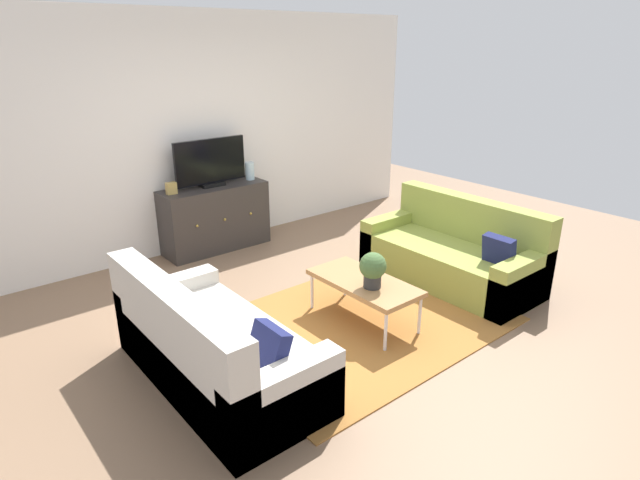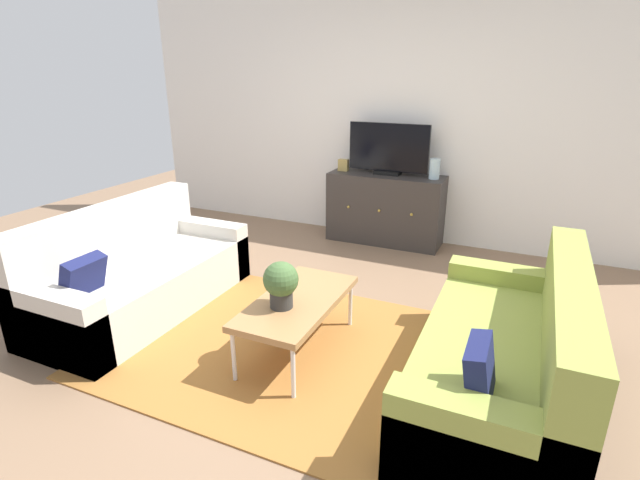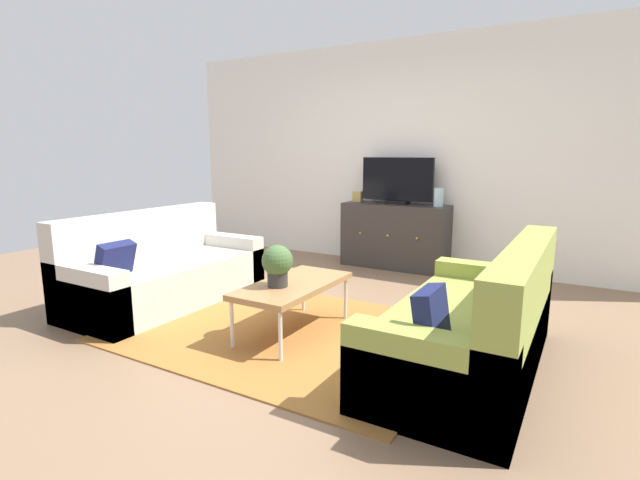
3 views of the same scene
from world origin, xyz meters
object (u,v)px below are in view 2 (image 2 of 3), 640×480
Objects in this scene: couch_left_side at (135,276)px; potted_plant at (281,283)px; glass_vase at (435,169)px; mantel_clock at (343,165)px; couch_right_side at (512,361)px; coffee_table at (297,303)px; flat_screen_tv at (389,149)px; tv_console at (385,209)px.

couch_left_side is 5.82× the size of potted_plant.
glass_vase is at bearing 51.37° from couch_left_side.
mantel_clock is (0.87, 2.37, 0.56)m from couch_left_side.
mantel_clock is (-2.01, 2.37, 0.56)m from couch_right_side.
glass_vase reaches higher than mantel_clock.
coffee_table is (1.51, -0.04, 0.10)m from couch_left_side.
coffee_table is at bearing 73.07° from potted_plant.
flat_screen_tv is 6.76× the size of mantel_clock.
couch_right_side is at bearing 7.42° from potted_plant.
tv_console is at bearing -0.00° from mantel_clock.
potted_plant is 1.47× the size of glass_vase.
mantel_clock is (-0.51, -0.02, -0.21)m from flat_screen_tv.
glass_vase is (0.51, -0.02, -0.17)m from flat_screen_tv.
potted_plant is at bearing -172.58° from couch_right_side.
mantel_clock reaches higher than couch_right_side.
potted_plant is at bearing -99.58° from glass_vase.
mantel_clock is (-0.51, 0.00, 0.45)m from tv_console.
coffee_table is (-1.37, -0.04, 0.10)m from couch_right_side.
glass_vase is 1.63× the size of mantel_clock.
couch_left_side is 2.59m from mantel_clock.
couch_left_side is at bearing 178.35° from coffee_table.
tv_console is 5.95× the size of glass_vase.
mantel_clock is at bearing 180.00° from tv_console.
glass_vase reaches higher than coffee_table.
flat_screen_tv is 4.14× the size of glass_vase.
couch_right_side is 1.38m from coffee_table.
couch_left_side is 1.77× the size of coffee_table.
mantel_clock is at bearing -177.76° from flat_screen_tv.
couch_left_side is 3.10m from glass_vase.
couch_left_side is 1.51m from potted_plant.
glass_vase reaches higher than potted_plant.
coffee_table is at bearing -87.11° from tv_console.
tv_console reaches higher than potted_plant.
glass_vase is (-0.98, 2.37, 0.61)m from couch_right_side.
flat_screen_tv reaches higher than couch_left_side.
potted_plant is 0.25× the size of tv_console.
coffee_table is 2.53m from flat_screen_tv.
flat_screen_tv reaches higher than tv_console.
mantel_clock reaches higher than potted_plant.
couch_right_side is 5.82× the size of potted_plant.
flat_screen_tv is (-0.08, 2.58, 0.47)m from potted_plant.
couch_left_side is 1.43× the size of tv_console.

